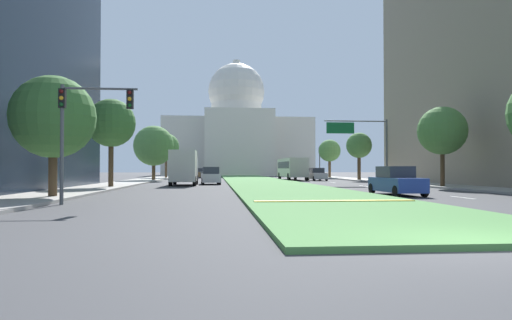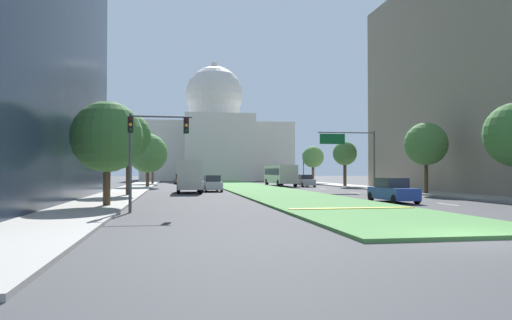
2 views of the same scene
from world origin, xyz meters
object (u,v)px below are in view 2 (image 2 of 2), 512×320
street_tree_left_mid (128,136)px  street_tree_left_far (148,153)px  street_tree_left_distant (153,153)px  sedan_midblock (212,184)px  capitol_building (215,141)px  street_tree_right_mid (426,144)px  street_tree_left_near (107,137)px  sedan_far_horizon (180,179)px  street_tree_right_distant (313,157)px  city_bus (280,174)px  street_tree_right_far (345,154)px  sedan_very_far (183,178)px  sedan_distant (305,181)px  traffic_light_far_right (304,164)px  sedan_lead_stopped (393,191)px  overhead_guide_sign (353,148)px  traffic_light_near_left (147,140)px  box_truck_delivery (189,176)px

street_tree_left_mid → street_tree_left_far: bearing=88.7°
street_tree_left_distant → sedan_midblock: bearing=-74.8°
capitol_building → street_tree_right_mid: bearing=-79.8°
street_tree_left_near → street_tree_left_mid: bearing=89.6°
sedan_far_horizon → capitol_building: bearing=76.4°
street_tree_right_distant → city_bus: bearing=-127.5°
street_tree_right_far → sedan_far_horizon: 28.51m
street_tree_right_far → sedan_very_far: bearing=120.2°
street_tree_left_far → sedan_distant: (20.96, 0.21, -3.66)m
sedan_distant → street_tree_right_far: bearing=-20.6°
traffic_light_far_right → sedan_far_horizon: (-20.25, 2.21, -2.53)m
street_tree_left_near → traffic_light_far_right: bearing=62.3°
street_tree_left_near → street_tree_right_distant: street_tree_left_near is taller
street_tree_left_near → sedan_distant: street_tree_left_near is taller
sedan_very_far → sedan_lead_stopped: bearing=-78.7°
street_tree_right_mid → street_tree_right_far: (-0.15, 20.82, -0.15)m
overhead_guide_sign → street_tree_right_mid: bearing=-66.6°
traffic_light_far_right → sedan_lead_stopped: traffic_light_far_right is taller
overhead_guide_sign → sedan_far_horizon: size_ratio=1.42×
capitol_building → street_tree_left_far: (-12.88, -51.50, -4.94)m
street_tree_right_distant → traffic_light_far_right: bearing=174.1°
street_tree_right_far → city_bus: street_tree_right_far is taller
street_tree_left_near → sedan_midblock: bearing=69.5°
street_tree_left_far → sedan_far_horizon: street_tree_left_far is taller
traffic_light_near_left → traffic_light_far_right: size_ratio=1.00×
street_tree_right_far → sedan_midblock: size_ratio=1.46×
capitol_building → city_bus: (5.41, -47.66, -7.61)m
street_tree_left_far → sedan_lead_stopped: bearing=-60.3°
street_tree_left_mid → street_tree_left_near: bearing=-90.4°
capitol_building → box_truck_delivery: bearing=-96.9°
traffic_light_near_left → city_bus: traffic_light_near_left is taller
overhead_guide_sign → street_tree_left_far: bearing=148.2°
street_tree_right_distant → sedan_distant: 15.41m
street_tree_left_mid → city_bus: bearing=53.1°
traffic_light_near_left → sedan_very_far: traffic_light_near_left is taller
street_tree_right_far → street_tree_left_near: bearing=-129.7°
traffic_light_far_right → capitol_building: bearing=107.6°
box_truck_delivery → city_bus: 23.37m
sedan_far_horizon → box_truck_delivery: size_ratio=0.71×
traffic_light_near_left → traffic_light_far_right: same height
capitol_building → sedan_very_far: (-7.78, -17.24, -8.60)m
street_tree_right_far → street_tree_right_distant: bearing=89.0°
street_tree_left_far → sedan_very_far: street_tree_left_far is taller
traffic_light_far_right → sedan_very_far: (-19.55, 19.89, -2.54)m
street_tree_right_mid → sedan_very_far: street_tree_right_mid is taller
street_tree_left_mid → sedan_very_far: size_ratio=1.53×
street_tree_left_far → sedan_midblock: (7.28, -12.67, -3.63)m
street_tree_left_distant → sedan_very_far: size_ratio=1.54×
capitol_building → overhead_guide_sign: 66.24m
sedan_midblock → sedan_distant: sedan_midblock is taller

